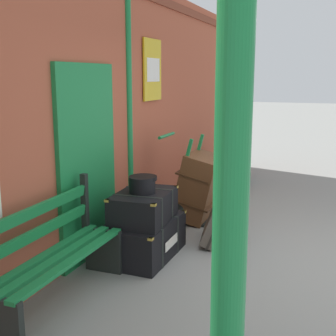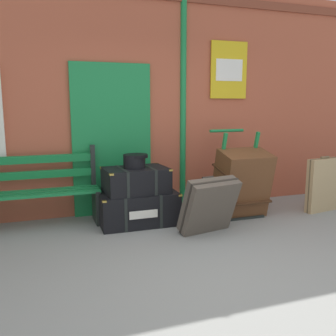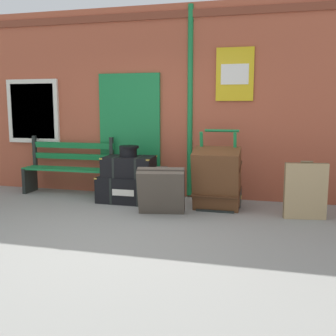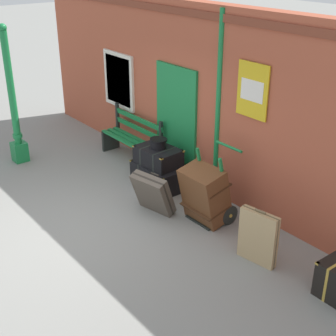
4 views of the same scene
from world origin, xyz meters
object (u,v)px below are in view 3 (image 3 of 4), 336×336
(steamer_trunk_base, at_px, (131,189))
(suitcase_umber, at_px, (161,191))
(porters_trolley, at_px, (218,190))
(suitcase_caramel, at_px, (305,191))
(large_brown_trunk, at_px, (217,179))
(round_hatbox, at_px, (128,150))
(steamer_trunk_middle, at_px, (129,166))
(platform_bench, at_px, (69,169))

(steamer_trunk_base, relative_size, suitcase_umber, 1.40)
(porters_trolley, bearing_deg, suitcase_caramel, -14.92)
(steamer_trunk_base, distance_m, suitcase_umber, 0.99)
(large_brown_trunk, distance_m, suitcase_caramel, 1.26)
(round_hatbox, bearing_deg, suitcase_umber, -42.32)
(steamer_trunk_middle, height_order, suitcase_caramel, suitcase_caramel)
(round_hatbox, bearing_deg, large_brown_trunk, -7.49)
(platform_bench, height_order, suitcase_umber, platform_bench)
(large_brown_trunk, bearing_deg, steamer_trunk_middle, 172.75)
(porters_trolley, bearing_deg, platform_bench, 173.58)
(platform_bench, bearing_deg, suitcase_caramel, -9.16)
(suitcase_caramel, xyz_separation_m, suitcase_umber, (-1.98, -0.32, -0.04))
(steamer_trunk_base, bearing_deg, large_brown_trunk, -7.96)
(round_hatbox, distance_m, porters_trolley, 1.57)
(steamer_trunk_base, height_order, round_hatbox, round_hatbox)
(steamer_trunk_base, distance_m, steamer_trunk_middle, 0.37)
(platform_bench, distance_m, large_brown_trunk, 2.74)
(steamer_trunk_middle, bearing_deg, steamer_trunk_base, 33.50)
(round_hatbox, relative_size, large_brown_trunk, 0.33)
(steamer_trunk_base, bearing_deg, steamer_trunk_middle, -146.50)
(platform_bench, bearing_deg, round_hatbox, -13.16)
(steamer_trunk_base, relative_size, steamer_trunk_middle, 1.22)
(platform_bench, height_order, steamer_trunk_middle, platform_bench)
(platform_bench, bearing_deg, suitcase_umber, -25.98)
(steamer_trunk_base, relative_size, suitcase_caramel, 1.25)
(suitcase_caramel, bearing_deg, round_hatbox, 172.69)
(round_hatbox, xyz_separation_m, large_brown_trunk, (1.46, -0.19, -0.36))
(platform_bench, distance_m, steamer_trunk_middle, 1.28)
(suitcase_caramel, height_order, suitcase_umber, suitcase_caramel)
(round_hatbox, xyz_separation_m, suitcase_caramel, (2.72, -0.35, -0.45))
(steamer_trunk_middle, distance_m, round_hatbox, 0.26)
(platform_bench, height_order, porters_trolley, porters_trolley)
(platform_bench, distance_m, steamer_trunk_base, 1.32)
(steamer_trunk_middle, xyz_separation_m, large_brown_trunk, (1.45, -0.19, -0.10))
(round_hatbox, height_order, porters_trolley, porters_trolley)
(large_brown_trunk, bearing_deg, round_hatbox, 172.51)
(round_hatbox, bearing_deg, steamer_trunk_middle, -38.25)
(platform_bench, height_order, suitcase_caramel, platform_bench)
(porters_trolley, distance_m, large_brown_trunk, 0.27)
(large_brown_trunk, xyz_separation_m, suitcase_umber, (-0.73, -0.48, -0.13))
(steamer_trunk_base, relative_size, large_brown_trunk, 1.07)
(large_brown_trunk, distance_m, suitcase_umber, 0.88)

